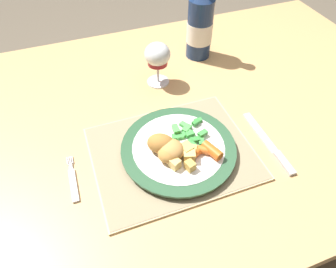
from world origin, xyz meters
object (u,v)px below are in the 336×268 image
object	(u,v)px
wine_glass	(157,56)
dining_table	(169,132)
dinner_plate	(178,149)
bottle	(200,24)
fork	(73,182)
table_knife	(272,147)

from	to	relation	value
wine_glass	dining_table	bearing A→B (deg)	-96.59
dinner_plate	wine_glass	world-z (taller)	wine_glass
dinner_plate	bottle	size ratio (longest dim) A/B	0.92
fork	wine_glass	bearing A→B (deg)	43.16
fork	table_knife	bearing A→B (deg)	-7.99
fork	bottle	size ratio (longest dim) A/B	0.43
dining_table	wine_glass	world-z (taller)	wine_glass
dinner_plate	fork	size ratio (longest dim) A/B	2.15
dinner_plate	fork	bearing A→B (deg)	179.31
dining_table	fork	xyz separation A→B (m)	(-0.28, -0.14, 0.08)
dinner_plate	wine_glass	distance (m)	0.29
dining_table	table_knife	xyz separation A→B (m)	(0.19, -0.21, 0.08)
fork	wine_glass	world-z (taller)	wine_glass
dining_table	dinner_plate	xyz separation A→B (m)	(-0.03, -0.14, 0.10)
dinner_plate	table_knife	size ratio (longest dim) A/B	1.28
fork	table_knife	world-z (taller)	table_knife
dinner_plate	bottle	distance (m)	0.44
bottle	wine_glass	bearing A→B (deg)	-151.16
wine_glass	bottle	size ratio (longest dim) A/B	0.44
dinner_plate	table_knife	xyz separation A→B (m)	(0.22, -0.06, -0.01)
dining_table	dinner_plate	bearing A→B (deg)	-101.17
dinner_plate	dining_table	bearing A→B (deg)	78.83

